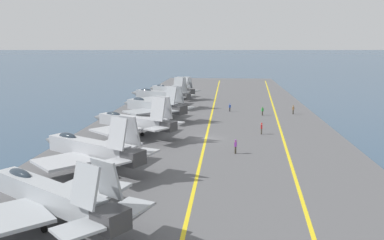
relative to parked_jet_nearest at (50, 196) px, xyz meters
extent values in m
plane|color=#334C66|center=(29.68, -10.41, -2.68)|extent=(2000.00, 2000.00, 0.00)
cube|color=#565659|center=(29.68, -10.41, -2.48)|extent=(216.89, 41.06, 0.40)
cube|color=yellow|center=(29.68, -21.70, -2.28)|extent=(194.85, 12.44, 0.01)
cube|color=yellow|center=(29.68, -10.41, -2.28)|extent=(195.20, 0.36, 0.01)
cube|color=#9EA3A8|center=(0.21, 0.33, 0.01)|extent=(8.27, 11.41, 1.72)
cone|color=#5B5E60|center=(4.18, 6.41, 0.01)|extent=(2.66, 2.87, 1.64)
cube|color=#38383A|center=(-3.84, -5.90, 0.01)|extent=(2.77, 2.78, 1.47)
ellipsoid|color=#232D38|center=(2.29, 3.51, 0.83)|extent=(2.45, 3.06, 0.95)
cube|color=#9EA3A8|center=(-2.96, 1.89, -0.55)|extent=(7.56, 7.56, 0.28)
cube|color=#9EA3A8|center=(2.92, -1.94, -0.55)|extent=(6.77, 6.84, 0.28)
cube|color=#9EA3A8|center=(-3.86, -4.27, 2.32)|extent=(2.04, 2.47, 2.85)
cube|color=#9EA3A8|center=(-2.35, -5.26, 2.32)|extent=(2.04, 2.47, 2.85)
cube|color=#9EA3A8|center=(-5.46, -4.24, 0.01)|extent=(3.66, 3.64, 0.20)
cube|color=#9EA3A8|center=(-1.67, -6.71, 0.01)|extent=(3.50, 3.27, 0.20)
cylinder|color=#B2B2B7|center=(2.75, 4.22, -1.57)|extent=(0.16, 0.16, 1.44)
cylinder|color=black|center=(2.75, 4.22, -1.98)|extent=(0.51, 0.62, 0.60)
cylinder|color=#B2B2B7|center=(-1.49, -0.08, -1.57)|extent=(0.16, 0.16, 1.44)
cylinder|color=black|center=(-1.49, -0.08, -1.98)|extent=(0.51, 0.62, 0.60)
cylinder|color=#B2B2B7|center=(0.53, -1.39, -1.57)|extent=(0.16, 0.16, 1.44)
cylinder|color=black|center=(0.53, -1.39, -1.98)|extent=(0.51, 0.62, 0.60)
cube|color=#A8AAAF|center=(13.81, 1.75, 0.14)|extent=(7.13, 10.70, 1.76)
cone|color=#5B5E60|center=(17.07, 7.47, 0.14)|extent=(2.51, 2.69, 1.67)
cube|color=#38383A|center=(10.48, -4.09, 0.14)|extent=(2.67, 2.60, 1.50)
ellipsoid|color=#232D38|center=(15.51, 4.74, 0.98)|extent=(2.20, 2.87, 0.97)
cube|color=#A8AAAF|center=(10.54, 3.18, -0.43)|extent=(7.24, 7.22, 0.28)
cube|color=#A8AAAF|center=(16.70, -0.33, -0.43)|extent=(6.46, 6.15, 0.28)
cube|color=#A8AAAF|center=(10.28, -2.57, 2.65)|extent=(1.91, 2.35, 3.21)
cube|color=#A8AAAF|center=(11.89, -3.49, 2.65)|extent=(1.91, 2.35, 3.21)
cube|color=#A8AAAF|center=(8.73, -2.56, 0.14)|extent=(3.52, 3.44, 0.20)
cube|color=#A8AAAF|center=(12.69, -4.82, 0.14)|extent=(3.36, 2.96, 0.20)
cylinder|color=#B2B2B7|center=(15.89, 5.41, -1.51)|extent=(0.16, 0.16, 1.55)
cylinder|color=black|center=(15.89, 5.41, -1.98)|extent=(0.49, 0.63, 0.60)
cylinder|color=#B2B2B7|center=(12.17, 1.37, -1.51)|extent=(0.16, 0.16, 1.55)
cylinder|color=black|center=(12.17, 1.37, -1.98)|extent=(0.49, 0.63, 0.60)
cylinder|color=#B2B2B7|center=(14.31, 0.15, -1.51)|extent=(0.16, 0.16, 1.55)
cylinder|color=black|center=(14.31, 0.15, -1.98)|extent=(0.49, 0.63, 0.60)
cube|color=#A8AAAF|center=(30.13, 0.83, 0.05)|extent=(6.57, 10.97, 1.58)
cone|color=#5B5E60|center=(33.14, 6.79, 0.05)|extent=(2.32, 2.61, 1.50)
cube|color=#38383A|center=(27.06, -5.27, 0.05)|extent=(2.46, 2.48, 1.34)
ellipsoid|color=#232D38|center=(31.70, 3.95, 0.80)|extent=(2.03, 2.89, 0.87)
cube|color=#A8AAAF|center=(26.63, 2.16, -0.47)|extent=(7.70, 7.61, 0.28)
cube|color=#A8AAAF|center=(33.29, -1.19, -0.47)|extent=(6.84, 6.14, 0.28)
cube|color=#A8AAAF|center=(26.88, -3.79, 2.52)|extent=(1.88, 2.39, 3.31)
cube|color=#A8AAAF|center=(28.36, -4.53, 2.52)|extent=(1.88, 2.39, 3.31)
cube|color=#A8AAAF|center=(25.32, -3.87, 0.05)|extent=(3.54, 3.42, 0.20)
cube|color=#A8AAAF|center=(29.23, -5.84, 0.05)|extent=(3.31, 2.89, 0.20)
cylinder|color=#B2B2B7|center=(32.05, 4.65, -1.51)|extent=(0.16, 0.16, 1.54)
cylinder|color=black|center=(32.05, 4.65, -1.98)|extent=(0.47, 0.63, 0.60)
cylinder|color=#B2B2B7|center=(28.62, 0.29, -1.51)|extent=(0.16, 0.16, 1.54)
cylinder|color=black|center=(28.62, 0.29, -1.98)|extent=(0.47, 0.63, 0.60)
cylinder|color=#B2B2B7|center=(30.60, -0.70, -1.51)|extent=(0.16, 0.16, 1.54)
cylinder|color=black|center=(30.60, -0.70, -1.98)|extent=(0.47, 0.63, 0.60)
cube|color=#93999E|center=(45.11, 0.46, 0.11)|extent=(7.83, 10.52, 1.84)
cone|color=#5B5E60|center=(48.77, 5.98, 0.11)|extent=(2.65, 2.76, 1.75)
cube|color=#38383A|center=(41.37, -5.19, 0.11)|extent=(2.78, 2.71, 1.56)
ellipsoid|color=#232D38|center=(47.02, 3.35, 0.98)|extent=(2.37, 2.87, 1.01)
cube|color=#93999E|center=(42.15, 1.96, -0.49)|extent=(6.85, 6.84, 0.28)
cube|color=#93999E|center=(47.65, -1.68, -0.49)|extent=(6.13, 6.24, 0.28)
cube|color=#93999E|center=(41.24, -3.63, 2.64)|extent=(2.00, 2.34, 3.17)
cube|color=#93999E|center=(42.85, -4.70, 2.64)|extent=(2.00, 2.34, 3.17)
cube|color=#93999E|center=(39.69, -3.53, 0.11)|extent=(3.52, 3.49, 0.20)
cube|color=#93999E|center=(43.56, -6.09, 0.11)|extent=(3.43, 3.09, 0.20)
cylinder|color=#B2B2B7|center=(47.45, 3.99, -1.55)|extent=(0.16, 0.16, 1.47)
cylinder|color=black|center=(47.45, 3.99, -1.98)|extent=(0.51, 0.62, 0.60)
cylinder|color=#B2B2B7|center=(43.40, 0.21, -1.55)|extent=(0.16, 0.16, 1.47)
cylinder|color=black|center=(43.40, 0.21, -1.98)|extent=(0.51, 0.62, 0.60)
cylinder|color=#B2B2B7|center=(45.55, -1.21, -1.55)|extent=(0.16, 0.16, 1.47)
cylinder|color=black|center=(45.55, -1.21, -1.98)|extent=(0.51, 0.62, 0.60)
cube|color=#93999E|center=(60.15, 1.73, 0.40)|extent=(6.27, 11.10, 1.58)
cone|color=#5B5E60|center=(62.96, 7.80, 0.40)|extent=(2.28, 2.61, 1.51)
cube|color=#38383A|center=(57.28, -4.47, 0.40)|extent=(2.44, 2.46, 1.35)
ellipsoid|color=#232D38|center=(61.62, 4.91, 1.15)|extent=(1.97, 2.90, 0.87)
cube|color=#93999E|center=(56.65, 2.93, -0.12)|extent=(7.61, 7.49, 0.28)
cube|color=#93999E|center=(63.33, -0.17, -0.12)|extent=(6.61, 5.97, 0.28)
cube|color=#93999E|center=(57.05, -2.99, 2.87)|extent=(1.83, 2.40, 3.32)
cube|color=#93999E|center=(58.56, -3.69, 2.87)|extent=(1.83, 2.40, 3.32)
cube|color=#93999E|center=(55.49, -3.12, 0.40)|extent=(3.54, 3.39, 0.20)
cube|color=#93999E|center=(59.46, -4.97, 0.40)|extent=(3.26, 2.82, 0.20)
cylinder|color=#B2B2B7|center=(61.95, 5.61, -1.34)|extent=(0.16, 0.16, 1.89)
cylinder|color=black|center=(61.95, 5.61, -1.98)|extent=(0.45, 0.64, 0.60)
cylinder|color=#B2B2B7|center=(58.66, 1.14, -1.34)|extent=(0.16, 0.16, 1.89)
cylinder|color=black|center=(58.66, 1.14, -1.98)|extent=(0.45, 0.64, 0.60)
cylinder|color=#B2B2B7|center=(60.67, 0.21, -1.34)|extent=(0.16, 0.16, 1.89)
cylinder|color=black|center=(60.67, 0.21, -1.98)|extent=(0.45, 0.64, 0.60)
cube|color=#93999E|center=(74.60, 1.20, -0.09)|extent=(7.66, 10.07, 1.51)
cone|color=#5B5E60|center=(78.33, 6.55, -0.09)|extent=(2.39, 2.56, 1.43)
cube|color=#38383A|center=(70.78, -4.27, -0.09)|extent=(2.46, 2.49, 1.28)
ellipsoid|color=#232D38|center=(76.55, 4.00, 0.62)|extent=(2.24, 2.71, 0.83)
cube|color=#93999E|center=(71.49, 2.91, -0.58)|extent=(7.31, 7.38, 0.28)
cube|color=#93999E|center=(77.28, -1.13, -0.58)|extent=(6.92, 6.52, 0.28)
cube|color=#93999E|center=(70.82, -2.83, 2.08)|extent=(1.94, 2.25, 2.81)
cube|color=#93999E|center=(72.12, -3.73, 2.08)|extent=(1.94, 2.25, 2.81)
cube|color=#93999E|center=(69.27, -2.67, -0.09)|extent=(3.48, 3.48, 0.20)
cube|color=#93999E|center=(72.80, -5.13, -0.09)|extent=(3.43, 3.11, 0.20)
cylinder|color=#B2B2B7|center=(76.99, 4.62, -1.57)|extent=(0.16, 0.16, 1.44)
cylinder|color=black|center=(76.99, 4.62, -1.98)|extent=(0.52, 0.62, 0.60)
cylinder|color=#B2B2B7|center=(73.08, 0.87, -1.57)|extent=(0.16, 0.16, 1.44)
cylinder|color=black|center=(73.08, 0.87, -1.98)|extent=(0.52, 0.62, 0.60)
cylinder|color=#B2B2B7|center=(74.81, -0.34, -1.57)|extent=(0.16, 0.16, 1.44)
cylinder|color=black|center=(74.81, -0.34, -1.98)|extent=(0.52, 0.62, 0.60)
cylinder|color=#383328|center=(52.68, -26.57, -1.85)|extent=(0.24, 0.24, 0.86)
cube|color=brown|center=(52.68, -26.57, -1.12)|extent=(0.46, 0.43, 0.62)
sphere|color=beige|center=(52.68, -26.57, -0.68)|extent=(0.22, 0.22, 0.22)
sphere|color=brown|center=(52.68, -26.57, -0.62)|extent=(0.24, 0.24, 0.24)
cylinder|color=#232328|center=(54.83, -14.02, -1.87)|extent=(0.24, 0.24, 0.83)
cube|color=#284CB2|center=(54.83, -14.02, -1.19)|extent=(0.35, 0.43, 0.52)
sphere|color=beige|center=(54.83, -14.02, -0.80)|extent=(0.22, 0.22, 0.22)
sphere|color=#284CB2|center=(54.83, -14.02, -0.74)|extent=(0.24, 0.24, 0.24)
cylinder|color=#383328|center=(21.84, -14.60, -1.82)|extent=(0.24, 0.24, 0.93)
cube|color=purple|center=(21.84, -14.60, -1.05)|extent=(0.43, 0.34, 0.60)
sphere|color=#9E7051|center=(21.84, -14.60, -0.62)|extent=(0.22, 0.22, 0.22)
sphere|color=purple|center=(21.84, -14.60, -0.56)|extent=(0.24, 0.24, 0.24)
cylinder|color=#383328|center=(50.69, -20.36, -1.87)|extent=(0.24, 0.24, 0.82)
cube|color=green|center=(50.69, -20.36, -1.17)|extent=(0.43, 0.46, 0.59)
sphere|color=#9E7051|center=(50.69, -20.36, -0.74)|extent=(0.22, 0.22, 0.22)
sphere|color=green|center=(50.69, -20.36, -0.68)|extent=(0.24, 0.24, 0.24)
cylinder|color=#4C473D|center=(33.56, -18.80, -1.84)|extent=(0.24, 0.24, 0.90)
cube|color=red|center=(33.56, -18.80, -1.08)|extent=(0.40, 0.29, 0.61)
sphere|color=beige|center=(33.56, -18.80, -0.65)|extent=(0.22, 0.22, 0.22)
sphere|color=red|center=(33.56, -18.80, -0.59)|extent=(0.24, 0.24, 0.24)
camera|label=1|loc=(-28.46, -13.45, 11.43)|focal=38.00mm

